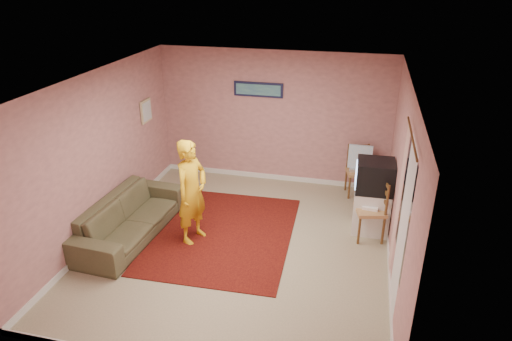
% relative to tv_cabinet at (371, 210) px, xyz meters
% --- Properties ---
extents(ground, '(5.00, 5.00, 0.00)m').
position_rel_tv_cabinet_xyz_m(ground, '(-1.95, -0.94, -0.37)').
color(ground, tan).
rests_on(ground, ground).
extents(wall_back, '(4.50, 0.02, 2.60)m').
position_rel_tv_cabinet_xyz_m(wall_back, '(-1.95, 1.56, 0.93)').
color(wall_back, tan).
rests_on(wall_back, ground).
extents(wall_front, '(4.50, 0.02, 2.60)m').
position_rel_tv_cabinet_xyz_m(wall_front, '(-1.95, -3.44, 0.93)').
color(wall_front, tan).
rests_on(wall_front, ground).
extents(wall_left, '(0.02, 5.00, 2.60)m').
position_rel_tv_cabinet_xyz_m(wall_left, '(-4.20, -0.94, 0.93)').
color(wall_left, tan).
rests_on(wall_left, ground).
extents(wall_right, '(0.02, 5.00, 2.60)m').
position_rel_tv_cabinet_xyz_m(wall_right, '(0.30, -0.94, 0.93)').
color(wall_right, tan).
rests_on(wall_right, ground).
extents(ceiling, '(4.50, 5.00, 0.02)m').
position_rel_tv_cabinet_xyz_m(ceiling, '(-1.95, -0.94, 2.23)').
color(ceiling, white).
rests_on(ceiling, wall_back).
extents(baseboard_back, '(4.50, 0.02, 0.10)m').
position_rel_tv_cabinet_xyz_m(baseboard_back, '(-1.95, 1.55, -0.32)').
color(baseboard_back, silver).
rests_on(baseboard_back, ground).
extents(baseboard_left, '(0.02, 5.00, 0.10)m').
position_rel_tv_cabinet_xyz_m(baseboard_left, '(-4.19, -0.94, -0.32)').
color(baseboard_left, silver).
rests_on(baseboard_left, ground).
extents(baseboard_right, '(0.02, 5.00, 0.10)m').
position_rel_tv_cabinet_xyz_m(baseboard_right, '(0.29, -0.94, -0.32)').
color(baseboard_right, silver).
rests_on(baseboard_right, ground).
extents(window, '(0.01, 1.10, 1.50)m').
position_rel_tv_cabinet_xyz_m(window, '(0.29, -1.84, 1.08)').
color(window, black).
rests_on(window, wall_right).
extents(curtain_sheer, '(0.01, 0.75, 2.10)m').
position_rel_tv_cabinet_xyz_m(curtain_sheer, '(0.28, -1.99, 0.88)').
color(curtain_sheer, silver).
rests_on(curtain_sheer, wall_right).
extents(curtain_floral, '(0.01, 0.35, 2.10)m').
position_rel_tv_cabinet_xyz_m(curtain_floral, '(0.26, -1.29, 0.88)').
color(curtain_floral, beige).
rests_on(curtain_floral, wall_right).
extents(curtain_rod, '(0.02, 1.40, 0.02)m').
position_rel_tv_cabinet_xyz_m(curtain_rod, '(0.25, -1.84, 1.95)').
color(curtain_rod, brown).
rests_on(curtain_rod, wall_right).
extents(picture_back, '(0.95, 0.04, 0.28)m').
position_rel_tv_cabinet_xyz_m(picture_back, '(-2.25, 1.52, 1.48)').
color(picture_back, '#121534').
rests_on(picture_back, wall_back).
extents(picture_left, '(0.04, 0.38, 0.42)m').
position_rel_tv_cabinet_xyz_m(picture_left, '(-4.17, 0.66, 1.18)').
color(picture_left, tan).
rests_on(picture_left, wall_left).
extents(area_rug, '(2.30, 2.83, 0.01)m').
position_rel_tv_cabinet_xyz_m(area_rug, '(-2.32, -0.69, -0.36)').
color(area_rug, black).
rests_on(area_rug, ground).
extents(tv_cabinet, '(0.57, 0.52, 0.73)m').
position_rel_tv_cabinet_xyz_m(tv_cabinet, '(0.00, 0.00, 0.00)').
color(tv_cabinet, silver).
rests_on(tv_cabinet, ground).
extents(crt_tv, '(0.60, 0.54, 0.50)m').
position_rel_tv_cabinet_xyz_m(crt_tv, '(-0.01, -0.00, 0.62)').
color(crt_tv, black).
rests_on(crt_tv, tv_cabinet).
extents(chair_a, '(0.52, 0.50, 0.52)m').
position_rel_tv_cabinet_xyz_m(chair_a, '(-0.25, 1.26, 0.22)').
color(chair_a, '#AA8452').
rests_on(chair_a, ground).
extents(dvd_player, '(0.35, 0.27, 0.06)m').
position_rel_tv_cabinet_xyz_m(dvd_player, '(-0.25, 1.26, 0.15)').
color(dvd_player, silver).
rests_on(dvd_player, chair_a).
extents(blue_throw, '(0.43, 0.05, 0.45)m').
position_rel_tv_cabinet_xyz_m(blue_throw, '(-0.25, 1.26, 0.41)').
color(blue_throw, '#9AD6FC').
rests_on(blue_throw, chair_a).
extents(chair_b, '(0.53, 0.55, 0.56)m').
position_rel_tv_cabinet_xyz_m(chair_b, '(-0.03, -0.23, 0.26)').
color(chair_b, '#AA8452').
rests_on(chair_b, ground).
extents(game_console, '(0.25, 0.19, 0.05)m').
position_rel_tv_cabinet_xyz_m(game_console, '(-0.03, -0.23, 0.18)').
color(game_console, white).
rests_on(game_console, chair_b).
extents(sofa, '(1.00, 2.27, 0.65)m').
position_rel_tv_cabinet_xyz_m(sofa, '(-3.75, -1.07, -0.04)').
color(sofa, '#4B452D').
rests_on(sofa, ground).
extents(person, '(0.57, 0.71, 1.68)m').
position_rel_tv_cabinet_xyz_m(person, '(-2.71, -0.93, 0.47)').
color(person, gold).
rests_on(person, ground).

